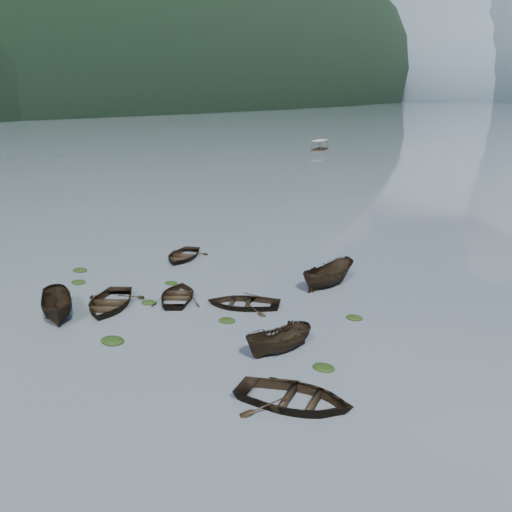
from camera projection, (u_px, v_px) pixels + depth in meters
The scene contains 19 objects.
ground_plane at pixel (115, 346), 29.07m from camera, with size 2400.00×2400.00×0.00m, color slate.
haze_mtn_a at pixel (467, 100), 871.04m from camera, with size 520.00×520.00×280.00m, color #475666.
rowboat_0 at pixel (109, 307), 34.26m from camera, with size 3.60×5.04×1.04m, color black.
rowboat_2 at pixel (59, 318), 32.64m from camera, with size 1.72×4.58×1.77m, color black.
rowboat_3 at pixel (179, 299), 35.67m from camera, with size 3.09×4.32×0.90m, color black.
rowboat_4 at pixel (294, 405), 23.63m from camera, with size 3.58×5.01×1.04m, color black.
rowboat_5 at pixel (279, 352), 28.35m from camera, with size 1.48×3.94×1.52m, color black.
rowboat_6 at pixel (183, 259), 44.20m from camera, with size 3.24×4.54×0.94m, color black.
rowboat_7 at pixel (243, 306), 34.40m from camera, with size 3.17×4.44×0.92m, color black.
rowboat_8 at pixel (328, 286), 38.01m from camera, with size 1.76×4.69×1.81m, color black.
weed_clump_0 at pixel (79, 283), 38.62m from camera, with size 1.07×0.88×0.23m, color black.
weed_clump_1 at pixel (149, 303), 34.94m from camera, with size 1.02×0.82×0.22m, color black.
weed_clump_2 at pixel (112, 342), 29.52m from camera, with size 1.34×1.07×0.29m, color black.
weed_clump_3 at pixel (227, 321), 32.18m from camera, with size 1.02×0.86×0.23m, color black.
weed_clump_4 at pixel (324, 369), 26.70m from camera, with size 1.10×0.87×0.23m, color black.
weed_clump_5 at pixel (80, 271), 41.19m from camera, with size 1.15×0.93×0.24m, color black.
weed_clump_6 at pixel (171, 284), 38.47m from camera, with size 0.94×0.79×0.20m, color black.
weed_clump_7 at pixel (354, 319), 32.56m from camera, with size 1.02×0.82×0.22m, color black.
pontoon_left at pixel (320, 150), 125.94m from camera, with size 2.23×5.36×2.06m, color black, non-canonical shape.
Camera 1 is at (21.70, -17.05, 12.51)m, focal length 40.00 mm.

